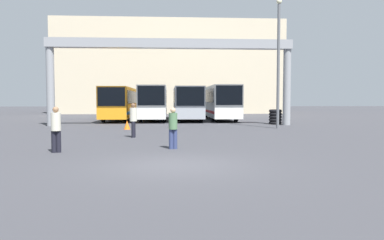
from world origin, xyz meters
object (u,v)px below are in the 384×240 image
Objects in this scene: pedestrian_far_center at (133,119)px; pedestrian_mid_left at (56,128)px; pedestrian_near_center at (173,127)px; bus_slot_3 at (220,101)px; lamp_post at (278,59)px; bus_slot_0 at (120,102)px; bus_slot_1 at (154,101)px; tire_stack at (275,117)px; traffic_cone at (127,125)px; bus_slot_2 at (187,101)px.

pedestrian_mid_left is at bearing -21.52° from pedestrian_far_center.
pedestrian_far_center reaches higher than pedestrian_near_center.
pedestrian_far_center is (-6.93, -17.12, -0.93)m from bus_slot_3.
pedestrian_mid_left is 0.20× the size of lamp_post.
pedestrian_mid_left is (0.44, -21.93, -0.87)m from bus_slot_0.
bus_slot_1 is 22.26m from pedestrian_mid_left.
pedestrian_far_center is at bearing -80.24° from bus_slot_0.
bus_slot_1 reaches higher than tire_stack.
bus_slot_3 is 20.02× the size of traffic_cone.
bus_slot_2 is at bearing -169.97° from bus_slot_3.
tire_stack is (11.45, 4.57, 0.30)m from traffic_cone.
traffic_cone is at bearing -80.24° from bus_slot_0.
tire_stack is at bearing -143.20° from pedestrian_mid_left.
bus_slot_2 is at bearing 0.88° from bus_slot_0.
pedestrian_near_center is 1.40× the size of tire_stack.
bus_slot_1 is at bearing 2.28° from bus_slot_0.
lamp_post is (11.81, 11.14, 3.88)m from pedestrian_mid_left.
bus_slot_3 is at bearing -125.77° from pedestrian_mid_left.
lamp_post is (9.42, 5.65, 3.84)m from pedestrian_far_center.
pedestrian_mid_left reaches higher than traffic_cone.
tire_stack is 6.14m from lamp_post.
pedestrian_mid_left is at bearing -88.86° from bus_slot_0.
pedestrian_mid_left is at bearing -97.63° from traffic_cone.
pedestrian_far_center is at bearing -80.25° from traffic_cone.
pedestrian_mid_left is 2.94× the size of traffic_cone.
bus_slot_0 is 6.51m from bus_slot_2.
lamp_post is at bearing 48.79° from pedestrian_near_center.
lamp_post is at bearing -62.20° from bus_slot_2.
bus_slot_1 reaches higher than bus_slot_2.
bus_slot_0 reaches higher than pedestrian_far_center.
bus_slot_3 is 1.33× the size of lamp_post.
bus_slot_0 is 14.87m from tire_stack.
bus_slot_3 reaches higher than pedestrian_far_center.
bus_slot_1 reaches higher than pedestrian_far_center.
pedestrian_far_center is at bearing -91.47° from bus_slot_1.
traffic_cone is at bearing -111.00° from pedestrian_mid_left.
bus_slot_2 is at bearing -118.77° from pedestrian_mid_left.
lamp_post reaches higher than bus_slot_0.
bus_slot_0 is 16.71m from pedestrian_far_center.
pedestrian_near_center is 2.85× the size of traffic_cone.
pedestrian_mid_left is (-2.82, -22.06, -0.94)m from bus_slot_1.
lamp_post reaches higher than pedestrian_near_center.
bus_slot_3 is at bearing 10.03° from bus_slot_2.
bus_slot_3 is 24.47m from pedestrian_mid_left.
pedestrian_mid_left is at bearing -112.40° from bus_slot_3.
bus_slot_2 is 22.87m from pedestrian_mid_left.
pedestrian_far_center reaches higher than traffic_cone.
bus_slot_2 is 3.30m from bus_slot_3.
bus_slot_1 is 21.38m from pedestrian_near_center.
bus_slot_1 is 16.61m from pedestrian_far_center.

